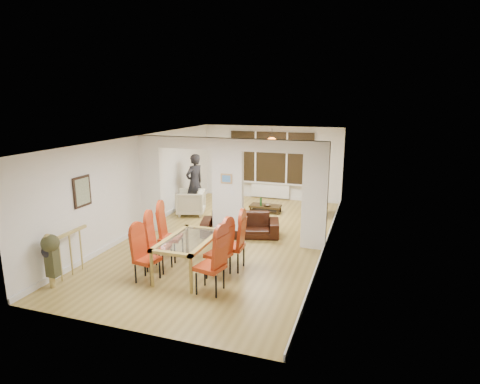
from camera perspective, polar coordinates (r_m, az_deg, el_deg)
The scene contains 24 objects.
floor at distance 10.54m, azimuth -1.69°, elevation -6.54°, with size 5.00×9.00×0.01m, color olive.
room_walls at distance 10.17m, azimuth -1.74°, elevation 0.36°, with size 5.00×9.00×2.60m, color silver, non-canonical shape.
divider_wall at distance 10.17m, azimuth -1.74°, elevation 0.36°, with size 5.00×0.18×2.60m, color white.
bay_window_blinds at distance 14.31m, azimuth 4.44°, elevation 4.93°, with size 3.00×0.08×1.80m, color black.
radiator at distance 14.50m, azimuth 4.32°, elevation 0.21°, with size 1.40×0.08×0.50m, color white.
pendant_light at distance 13.06m, azimuth 4.54°, elevation 7.00°, with size 0.36×0.36×0.36m, color orange.
stair_newel at distance 8.88m, azimuth -23.17°, elevation -7.77°, with size 0.40×1.20×1.10m, color #A7914C, non-canonical shape.
wall_poster at distance 9.30m, azimuth -21.54°, elevation 0.08°, with size 0.04×0.52×0.67m, color gray.
pillar_photo at distance 10.02m, azimuth -1.95°, elevation 1.91°, with size 0.30×0.03×0.25m, color #4C8CD8.
dining_table at distance 8.45m, azimuth -7.29°, elevation -9.03°, with size 0.92×1.64×0.77m, color olive, non-canonical shape.
dining_chair_la at distance 8.22m, azimuth -13.10°, elevation -8.85°, with size 0.42×0.42×1.06m, color #9B2B0F, non-canonical shape.
dining_chair_lb at distance 8.66m, azimuth -11.49°, elevation -7.34°, with size 0.45×0.45×1.13m, color #9B2B0F, non-canonical shape.
dining_chair_lc at distance 9.17m, azimuth -9.88°, elevation -5.91°, with size 0.47×0.47×1.18m, color #9B2B0F, non-canonical shape.
dining_chair_ra at distance 7.58m, azimuth -4.30°, elevation -9.94°, with size 0.47×0.47×1.18m, color #9B2B0F, non-canonical shape.
dining_chair_rb at distance 8.20m, azimuth -3.11°, elevation -8.29°, with size 0.45×0.45×1.13m, color #9B2B0F, non-canonical shape.
dining_chair_rc at distance 8.54m, azimuth -1.12°, elevation -7.20°, with size 0.47×0.47×1.18m, color #9B2B0F, non-canonical shape.
sofa at distance 10.64m, azimuth 0.01°, elevation -4.65°, with size 2.04×0.80×0.60m, color black.
armchair at distance 12.59m, azimuth -7.04°, elevation -1.47°, with size 0.85×0.83×0.77m, color beige.
person at distance 12.93m, azimuth -6.48°, elevation 1.36°, with size 0.44×0.67×1.84m, color black.
television at distance 12.68m, azimuth 11.37°, elevation -2.06°, with size 0.12×0.94×0.54m, color black.
coffee_table at distance 12.85m, azimuth 3.64°, elevation -2.36°, with size 0.98×0.49×0.23m, color black, non-canonical shape.
bottle at distance 12.70m, azimuth 2.99°, elevation -1.36°, with size 0.07×0.07×0.28m, color #143F19.
bowl at distance 12.69m, azimuth 3.90°, elevation -1.91°, with size 0.23×0.23×0.06m, color black.
shoes at distance 10.30m, azimuth -1.94°, elevation -6.72°, with size 0.25×0.27×0.10m, color black, non-canonical shape.
Camera 1 is at (3.45, -9.29, 3.58)m, focal length 30.00 mm.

